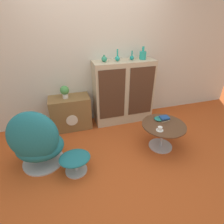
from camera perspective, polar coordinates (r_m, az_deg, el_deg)
ground_plane at (r=2.67m, az=1.78°, el=-16.22°), size 12.00×12.00×0.00m
wall_back at (r=3.26m, az=-5.79°, el=18.44°), size 6.40×0.06×2.60m
sideboard at (r=3.38m, az=3.69°, el=6.46°), size 1.12×0.41×1.20m
tv_console at (r=3.33m, az=-13.31°, el=-0.23°), size 0.72×0.40×0.62m
egg_chair at (r=2.58m, az=-23.35°, el=-8.98°), size 0.79×0.75×0.91m
ottoman at (r=2.47m, az=-12.00°, el=-15.00°), size 0.42×0.36×0.28m
coffee_table at (r=2.87m, az=16.25°, el=-5.97°), size 0.67×0.67×0.43m
vase_leftmost at (r=3.08m, az=-2.57°, el=16.90°), size 0.10×0.10×0.11m
vase_inner_left at (r=3.14m, az=1.78°, el=17.24°), size 0.08×0.08×0.20m
vase_inner_right at (r=3.24m, az=6.48°, el=17.29°), size 0.07×0.07×0.16m
vase_rightmost at (r=3.32m, az=10.03°, el=17.88°), size 0.12×0.12×0.22m
potted_plant at (r=3.14m, az=-15.19°, el=6.59°), size 0.16×0.16×0.22m
teacup at (r=2.64m, az=15.37°, el=-5.36°), size 0.11×0.11×0.06m
book_stack at (r=2.90m, az=16.66°, el=-2.02°), size 0.16×0.13×0.05m
bowl at (r=2.89m, az=15.05°, el=-2.11°), size 0.15×0.15×0.04m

